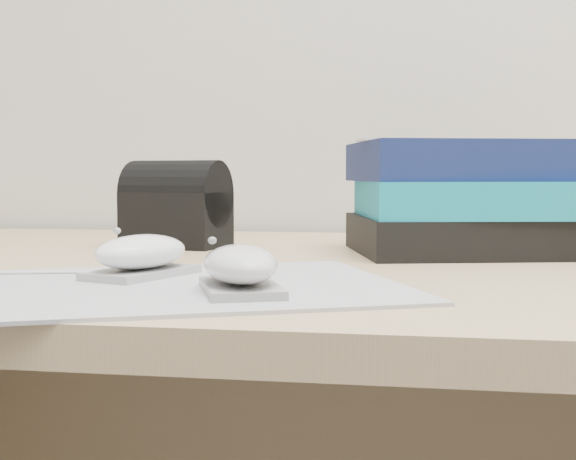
% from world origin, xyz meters
% --- Properties ---
extents(desk, '(1.60, 0.80, 0.73)m').
position_xyz_m(desk, '(0.00, 1.64, 0.50)').
color(desk, tan).
rests_on(desk, ground).
extents(mousepad, '(0.44, 0.40, 0.00)m').
position_xyz_m(mousepad, '(-0.14, 1.34, 0.73)').
color(mousepad, gray).
rests_on(mousepad, desk).
extents(mouse_rear, '(0.09, 0.11, 0.04)m').
position_xyz_m(mouse_rear, '(-0.18, 1.39, 0.75)').
color(mouse_rear, '#9E9FA1').
rests_on(mouse_rear, mousepad).
extents(mouse_front, '(0.09, 0.11, 0.04)m').
position_xyz_m(mouse_front, '(-0.08, 1.31, 0.75)').
color(mouse_front, gray).
rests_on(mouse_front, mousepad).
extents(book_stack, '(0.31, 0.27, 0.13)m').
position_xyz_m(book_stack, '(0.11, 1.68, 0.79)').
color(book_stack, black).
rests_on(book_stack, desk).
extents(pouch, '(0.13, 0.11, 0.11)m').
position_xyz_m(pouch, '(-0.25, 1.70, 0.78)').
color(pouch, black).
rests_on(pouch, desk).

